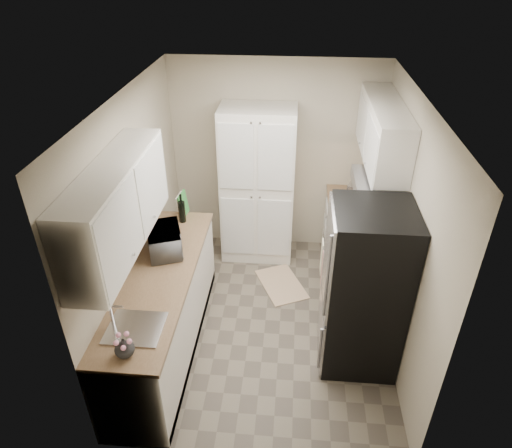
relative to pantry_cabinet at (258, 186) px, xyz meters
The scene contains 16 objects.
ground 1.66m from the pantry_cabinet, 81.35° to the right, with size 3.20×3.20×0.00m, color #665B4C.
room_shell 1.48m from the pantry_cabinet, 82.18° to the right, with size 2.64×3.24×2.52m.
pantry_cabinet is the anchor object (origin of this frame).
base_cabinet_left 2.00m from the pantry_cabinet, 114.36° to the right, with size 0.60×2.30×0.88m, color silver.
countertop_left 1.92m from the pantry_cabinet, 114.36° to the right, with size 0.63×2.33×0.04m, color #846647.
base_cabinet_right 1.32m from the pantry_cabinet, ahead, with size 0.60×0.80×0.88m, color silver.
countertop_right 1.20m from the pantry_cabinet, ahead, with size 0.63×0.83×0.04m, color #846647.
electric_range 1.58m from the pantry_cabinet, 38.22° to the right, with size 0.71×0.78×1.13m.
refrigerator 2.07m from the pantry_cabinet, 56.54° to the right, with size 0.70×0.72×1.70m, color #B7B7BC.
microwave 1.60m from the pantry_cabinet, 120.81° to the right, with size 0.47×0.32×0.26m, color #A2A1A6.
wine_bottle 1.11m from the pantry_cabinet, 134.76° to the right, with size 0.08×0.08×0.31m, color black.
flower_vase 2.85m from the pantry_cabinet, 105.86° to the right, with size 0.15×0.15×0.16m, color silver.
cutting_board 1.02m from the pantry_cabinet, 140.99° to the right, with size 0.02×0.22×0.28m, color green.
toaster_oven 1.29m from the pantry_cabinet, ahead, with size 0.31×0.40×0.23m, color silver.
fruit_basket 1.28m from the pantry_cabinet, ahead, with size 0.23×0.23×0.10m, color orange, non-canonical shape.
kitchen_mat 1.25m from the pantry_cabinet, 62.61° to the right, with size 0.45×0.71×0.01m, color #D3AC87.
Camera 1 is at (0.22, -3.75, 3.60)m, focal length 32.00 mm.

